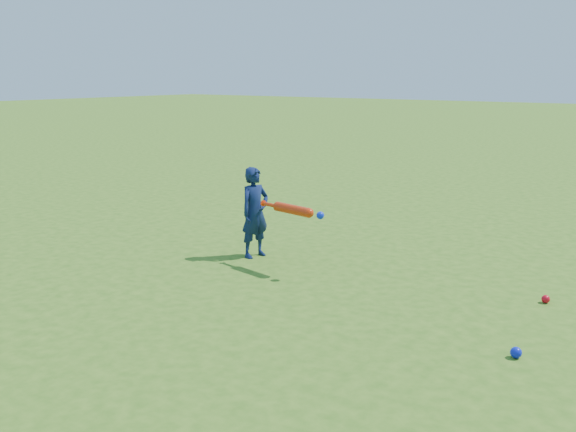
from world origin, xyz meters
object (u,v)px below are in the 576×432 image
object	(u,v)px
ground_ball_blue	(516,353)
bat_swing	(295,210)
child	(255,212)
ground_ball_red	(546,299)

from	to	relation	value
ground_ball_blue	bat_swing	size ratio (longest dim) A/B	0.10
child	ground_ball_red	bearing A→B (deg)	-72.48
ground_ball_blue	bat_swing	xyz separation A→B (m)	(-2.39, 0.76, 0.57)
ground_ball_red	ground_ball_blue	distance (m)	1.25
ground_ball_red	child	bearing A→B (deg)	-173.59
ground_ball_blue	ground_ball_red	bearing A→B (deg)	95.51
ground_ball_red	bat_swing	xyz separation A→B (m)	(-2.27, -0.49, 0.58)
bat_swing	ground_ball_blue	bearing A→B (deg)	-7.53
child	ground_ball_red	size ratio (longest dim) A/B	13.56
ground_ball_red	bat_swing	world-z (taller)	bat_swing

